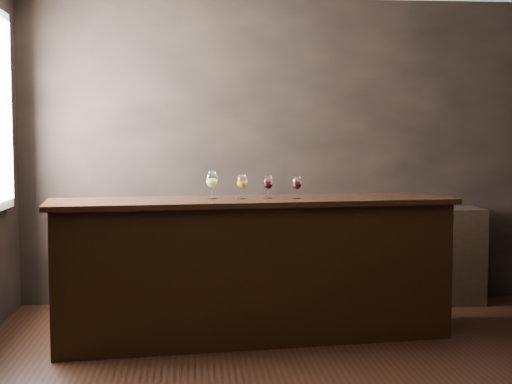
{
  "coord_description": "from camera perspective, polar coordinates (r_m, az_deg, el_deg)",
  "views": [
    {
      "loc": [
        -0.91,
        -4.31,
        1.53
      ],
      "look_at": [
        -0.45,
        1.01,
        1.12
      ],
      "focal_mm": 50.0,
      "sensor_mm": 36.0,
      "label": 1
    }
  ],
  "objects": [
    {
      "name": "glass_amber",
      "position": [
        5.34,
        -1.13,
        0.79
      ],
      "size": [
        0.08,
        0.08,
        0.19
      ],
      "color": "white",
      "rests_on": "bar_top"
    },
    {
      "name": "bar_counter",
      "position": [
        5.44,
        -0.19,
        -6.36
      ],
      "size": [
        3.0,
        0.97,
        1.03
      ],
      "primitive_type": "cube",
      "rotation": [
        0.0,
        0.0,
        0.12
      ],
      "color": "black",
      "rests_on": "ground"
    },
    {
      "name": "ground",
      "position": [
        4.67,
        6.81,
        -14.79
      ],
      "size": [
        5.0,
        5.0,
        0.0
      ],
      "primitive_type": "plane",
      "color": "black",
      "rests_on": "ground"
    },
    {
      "name": "back_bar_shelf",
      "position": [
        6.59,
        7.5,
        -5.17
      ],
      "size": [
        2.45,
        0.4,
        0.88
      ],
      "primitive_type": "cube",
      "color": "black",
      "rests_on": "ground"
    },
    {
      "name": "bar_top",
      "position": [
        5.37,
        -0.2,
        -0.74
      ],
      "size": [
        3.11,
        1.05,
        0.04
      ],
      "primitive_type": "cube",
      "rotation": [
        0.0,
        0.0,
        0.12
      ],
      "color": "black",
      "rests_on": "bar_counter"
    },
    {
      "name": "glass_red_b",
      "position": [
        5.37,
        3.31,
        0.7
      ],
      "size": [
        0.07,
        0.07,
        0.17
      ],
      "color": "white",
      "rests_on": "bar_top"
    },
    {
      "name": "room_shell",
      "position": [
        4.49,
        3.78,
        7.94
      ],
      "size": [
        5.02,
        4.52,
        2.81
      ],
      "color": "black",
      "rests_on": "ground"
    },
    {
      "name": "glass_red_a",
      "position": [
        5.4,
        0.99,
        0.73
      ],
      "size": [
        0.07,
        0.07,
        0.17
      ],
      "color": "white",
      "rests_on": "bar_top"
    },
    {
      "name": "glass_white",
      "position": [
        5.35,
        -3.55,
        0.95
      ],
      "size": [
        0.09,
        0.09,
        0.21
      ],
      "color": "white",
      "rests_on": "bar_top"
    }
  ]
}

